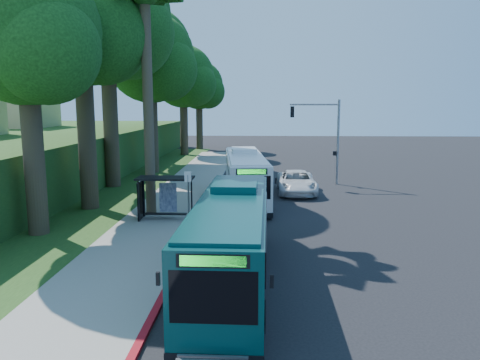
{
  "coord_description": "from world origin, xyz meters",
  "views": [
    {
      "loc": [
        -1.71,
        -28.87,
        6.64
      ],
      "look_at": [
        -2.93,
        1.0,
        1.77
      ],
      "focal_mm": 35.0,
      "sensor_mm": 36.0,
      "label": 1
    }
  ],
  "objects_px": {
    "bus_shelter": "(162,190)",
    "white_bus": "(245,176)",
    "teal_bus": "(232,238)",
    "pickup": "(297,182)"
  },
  "relations": [
    {
      "from": "bus_shelter",
      "to": "teal_bus",
      "type": "relative_size",
      "value": 0.27
    },
    {
      "from": "white_bus",
      "to": "pickup",
      "type": "distance_m",
      "value": 4.75
    },
    {
      "from": "teal_bus",
      "to": "pickup",
      "type": "bearing_deg",
      "value": 79.04
    },
    {
      "from": "bus_shelter",
      "to": "white_bus",
      "type": "bearing_deg",
      "value": 52.57
    },
    {
      "from": "white_bus",
      "to": "teal_bus",
      "type": "height_order",
      "value": "teal_bus"
    },
    {
      "from": "white_bus",
      "to": "pickup",
      "type": "bearing_deg",
      "value": 30.78
    },
    {
      "from": "bus_shelter",
      "to": "pickup",
      "type": "relative_size",
      "value": 0.53
    },
    {
      "from": "bus_shelter",
      "to": "white_bus",
      "type": "relative_size",
      "value": 0.27
    },
    {
      "from": "bus_shelter",
      "to": "teal_bus",
      "type": "bearing_deg",
      "value": -63.72
    },
    {
      "from": "bus_shelter",
      "to": "teal_bus",
      "type": "distance_m",
      "value": 10.31
    }
  ]
}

